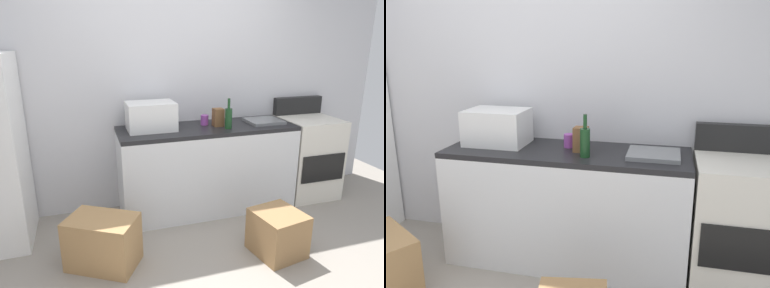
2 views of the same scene
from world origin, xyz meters
TOP-DOWN VIEW (x-y plane):
  - ground_plane at (0.00, 0.00)m, footprint 6.00×6.00m
  - wall_back at (0.00, 1.55)m, footprint 5.00×0.10m
  - kitchen_counter at (0.30, 1.20)m, footprint 1.80×0.60m
  - stove_oven at (1.52, 1.21)m, footprint 0.60×0.61m
  - microwave at (-0.27, 1.25)m, footprint 0.46×0.34m
  - sink_basin at (0.93, 1.19)m, footprint 0.36×0.32m
  - wine_bottle at (0.47, 1.06)m, footprint 0.07×0.07m
  - coffee_mug at (0.30, 1.28)m, footprint 0.08×0.08m
  - knife_block at (0.41, 1.19)m, footprint 0.10×0.10m
  - cardboard_box_large at (0.59, 0.23)m, footprint 0.44×0.46m
  - cardboard_box_small at (-0.83, 0.51)m, footprint 0.64×0.58m

SIDE VIEW (x-z plane):
  - ground_plane at x=0.00m, z-range 0.00..0.00m
  - cardboard_box_large at x=0.59m, z-range 0.00..0.38m
  - cardboard_box_small at x=-0.83m, z-range 0.00..0.42m
  - kitchen_counter at x=0.30m, z-range 0.00..0.90m
  - stove_oven at x=1.52m, z-range -0.08..1.02m
  - sink_basin at x=0.93m, z-range 0.90..0.93m
  - coffee_mug at x=0.30m, z-range 0.90..1.00m
  - knife_block at x=0.41m, z-range 0.90..1.08m
  - wine_bottle at x=0.47m, z-range 0.86..1.16m
  - microwave at x=-0.27m, z-range 0.90..1.17m
  - wall_back at x=0.00m, z-range 0.00..2.60m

